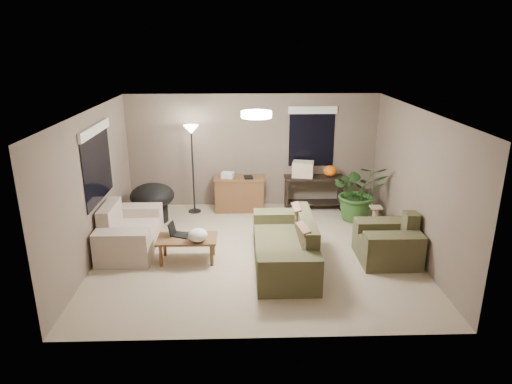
{
  "coord_description": "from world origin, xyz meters",
  "views": [
    {
      "loc": [
        -0.24,
        -7.38,
        3.57
      ],
      "look_at": [
        0.0,
        0.2,
        1.05
      ],
      "focal_mm": 32.0,
      "sensor_mm": 36.0,
      "label": 1
    }
  ],
  "objects_px": {
    "desk": "(239,194)",
    "houseplant": "(358,198)",
    "floor_lamp": "(192,140)",
    "coffee_table": "(187,241)",
    "cat_scratching_post": "(375,220)",
    "armchair": "(388,244)",
    "loveseat": "(129,233)",
    "papasan_chair": "(153,200)",
    "main_sofa": "(286,248)",
    "console_table": "(313,190)"
  },
  "relations": [
    {
      "from": "loveseat",
      "to": "papasan_chair",
      "type": "height_order",
      "value": "loveseat"
    },
    {
      "from": "desk",
      "to": "houseplant",
      "type": "distance_m",
      "value": 2.55
    },
    {
      "from": "main_sofa",
      "to": "console_table",
      "type": "height_order",
      "value": "main_sofa"
    },
    {
      "from": "coffee_table",
      "to": "cat_scratching_post",
      "type": "relative_size",
      "value": 2.0
    },
    {
      "from": "papasan_chair",
      "to": "floor_lamp",
      "type": "relative_size",
      "value": 0.58
    },
    {
      "from": "main_sofa",
      "to": "console_table",
      "type": "distance_m",
      "value": 2.78
    },
    {
      "from": "desk",
      "to": "cat_scratching_post",
      "type": "height_order",
      "value": "desk"
    },
    {
      "from": "floor_lamp",
      "to": "cat_scratching_post",
      "type": "bearing_deg",
      "value": -17.71
    },
    {
      "from": "coffee_table",
      "to": "cat_scratching_post",
      "type": "distance_m",
      "value": 3.74
    },
    {
      "from": "armchair",
      "to": "papasan_chair",
      "type": "xyz_separation_m",
      "value": [
        -4.32,
        1.91,
        0.17
      ]
    },
    {
      "from": "papasan_chair",
      "to": "desk",
      "type": "bearing_deg",
      "value": 18.13
    },
    {
      "from": "loveseat",
      "to": "console_table",
      "type": "height_order",
      "value": "loveseat"
    },
    {
      "from": "main_sofa",
      "to": "loveseat",
      "type": "distance_m",
      "value": 2.85
    },
    {
      "from": "coffee_table",
      "to": "floor_lamp",
      "type": "bearing_deg",
      "value": 92.72
    },
    {
      "from": "coffee_table",
      "to": "floor_lamp",
      "type": "xyz_separation_m",
      "value": [
        -0.11,
        2.35,
        1.24
      ]
    },
    {
      "from": "floor_lamp",
      "to": "papasan_chair",
      "type": "bearing_deg",
      "value": -147.26
    },
    {
      "from": "armchair",
      "to": "console_table",
      "type": "xyz_separation_m",
      "value": [
        -0.89,
        2.53,
        0.14
      ]
    },
    {
      "from": "main_sofa",
      "to": "desk",
      "type": "relative_size",
      "value": 2.0
    },
    {
      "from": "loveseat",
      "to": "armchair",
      "type": "height_order",
      "value": "same"
    },
    {
      "from": "loveseat",
      "to": "console_table",
      "type": "bearing_deg",
      "value": 28.47
    },
    {
      "from": "console_table",
      "to": "papasan_chair",
      "type": "relative_size",
      "value": 1.18
    },
    {
      "from": "floor_lamp",
      "to": "main_sofa",
      "type": "bearing_deg",
      "value": -55.04
    },
    {
      "from": "main_sofa",
      "to": "desk",
      "type": "bearing_deg",
      "value": 106.83
    },
    {
      "from": "loveseat",
      "to": "papasan_chair",
      "type": "bearing_deg",
      "value": 81.97
    },
    {
      "from": "loveseat",
      "to": "desk",
      "type": "xyz_separation_m",
      "value": [
        1.97,
        1.93,
        0.08
      ]
    },
    {
      "from": "coffee_table",
      "to": "cat_scratching_post",
      "type": "xyz_separation_m",
      "value": [
        3.54,
        1.18,
        -0.14
      ]
    },
    {
      "from": "console_table",
      "to": "houseplant",
      "type": "distance_m",
      "value": 1.06
    },
    {
      "from": "papasan_chair",
      "to": "main_sofa",
      "type": "bearing_deg",
      "value": -38.2
    },
    {
      "from": "floor_lamp",
      "to": "houseplant",
      "type": "distance_m",
      "value": 3.67
    },
    {
      "from": "floor_lamp",
      "to": "coffee_table",
      "type": "bearing_deg",
      "value": -87.28
    },
    {
      "from": "houseplant",
      "to": "cat_scratching_post",
      "type": "relative_size",
      "value": 2.45
    },
    {
      "from": "coffee_table",
      "to": "desk",
      "type": "relative_size",
      "value": 0.91
    },
    {
      "from": "coffee_table",
      "to": "papasan_chair",
      "type": "bearing_deg",
      "value": 116.36
    },
    {
      "from": "armchair",
      "to": "desk",
      "type": "distance_m",
      "value": 3.56
    },
    {
      "from": "main_sofa",
      "to": "papasan_chair",
      "type": "height_order",
      "value": "main_sofa"
    },
    {
      "from": "floor_lamp",
      "to": "cat_scratching_post",
      "type": "xyz_separation_m",
      "value": [
        3.66,
        -1.17,
        -1.38
      ]
    },
    {
      "from": "floor_lamp",
      "to": "desk",
      "type": "bearing_deg",
      "value": 4.11
    },
    {
      "from": "console_table",
      "to": "loveseat",
      "type": "bearing_deg",
      "value": -151.53
    },
    {
      "from": "armchair",
      "to": "console_table",
      "type": "height_order",
      "value": "armchair"
    },
    {
      "from": "console_table",
      "to": "coffee_table",
      "type": "bearing_deg",
      "value": -135.66
    },
    {
      "from": "coffee_table",
      "to": "loveseat",
      "type": "bearing_deg",
      "value": 155.7
    },
    {
      "from": "papasan_chair",
      "to": "cat_scratching_post",
      "type": "relative_size",
      "value": 2.2
    },
    {
      "from": "main_sofa",
      "to": "console_table",
      "type": "bearing_deg",
      "value": 72.19
    },
    {
      "from": "armchair",
      "to": "desk",
      "type": "xyz_separation_m",
      "value": [
        -2.53,
        2.5,
        0.08
      ]
    },
    {
      "from": "desk",
      "to": "console_table",
      "type": "relative_size",
      "value": 0.85
    },
    {
      "from": "console_table",
      "to": "desk",
      "type": "bearing_deg",
      "value": -178.82
    },
    {
      "from": "desk",
      "to": "cat_scratching_post",
      "type": "xyz_separation_m",
      "value": [
        2.67,
        -1.24,
        -0.16
      ]
    },
    {
      "from": "floor_lamp",
      "to": "loveseat",
      "type": "bearing_deg",
      "value": -118.04
    },
    {
      "from": "floor_lamp",
      "to": "armchair",
      "type": "bearing_deg",
      "value": -34.57
    },
    {
      "from": "coffee_table",
      "to": "console_table",
      "type": "distance_m",
      "value": 3.52
    }
  ]
}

